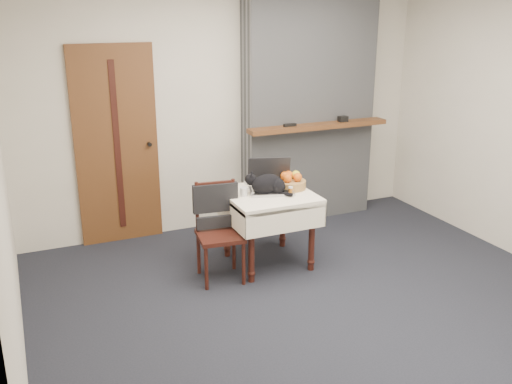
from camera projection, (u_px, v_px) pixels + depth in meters
ground at (316, 301)px, 4.74m from camera, size 4.50×4.50×0.00m
room_shell at (295, 80)px, 4.59m from camera, size 4.52×4.01×2.61m
door at (117, 146)px, 5.69m from camera, size 0.82×0.10×2.00m
chimney at (309, 105)px, 6.28m from camera, size 1.62×0.48×2.60m
side_table at (268, 204)px, 5.26m from camera, size 0.78×0.78×0.70m
laptop at (270, 183)px, 5.28m from camera, size 0.48×0.44×0.30m
cat at (268, 184)px, 5.17m from camera, size 0.39×0.32×0.21m
cream_jar at (244, 192)px, 5.14m from camera, size 0.07×0.07×0.08m
pill_bottle at (291, 191)px, 5.16m from camera, size 0.04×0.04×0.08m
fruit_basket at (291, 182)px, 5.34m from camera, size 0.28×0.28×0.16m
desk_clutter at (286, 189)px, 5.31m from camera, size 0.14×0.05×0.01m
chair at (217, 217)px, 5.03m from camera, size 0.44×0.43×0.87m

